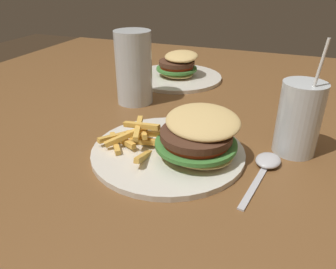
# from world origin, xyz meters

# --- Properties ---
(dining_table) EXTENTS (1.48, 1.42, 0.76)m
(dining_table) POSITION_xyz_m (0.00, 0.00, 0.67)
(dining_table) COLOR brown
(dining_table) RESTS_ON ground_plane
(meal_plate_near) EXTENTS (0.27, 0.27, 0.09)m
(meal_plate_near) POSITION_xyz_m (0.05, -0.14, 0.79)
(meal_plate_near) COLOR silver
(meal_plate_near) RESTS_ON dining_table
(beer_glass) EXTENTS (0.09, 0.09, 0.17)m
(beer_glass) POSITION_xyz_m (-0.14, 0.07, 0.84)
(beer_glass) COLOR silver
(beer_glass) RESTS_ON dining_table
(juice_glass) EXTENTS (0.07, 0.07, 0.21)m
(juice_glass) POSITION_xyz_m (0.23, -0.05, 0.82)
(juice_glass) COLOR silver
(juice_glass) RESTS_ON dining_table
(spoon) EXTENTS (0.05, 0.17, 0.01)m
(spoon) POSITION_xyz_m (0.20, -0.12, 0.77)
(spoon) COLOR silver
(spoon) RESTS_ON dining_table
(meal_plate_far) EXTENTS (0.26, 0.26, 0.08)m
(meal_plate_far) POSITION_xyz_m (-0.10, 0.28, 0.78)
(meal_plate_far) COLOR silver
(meal_plate_far) RESTS_ON dining_table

